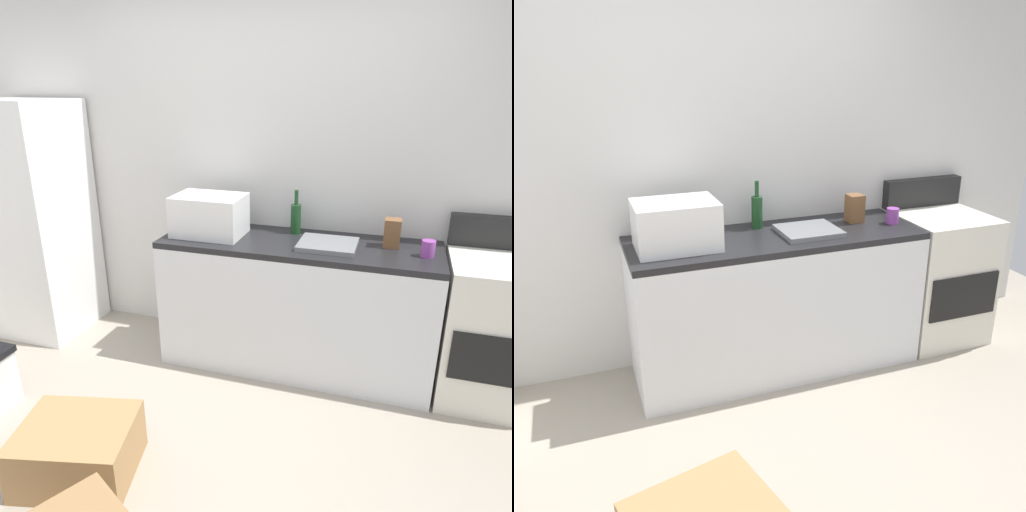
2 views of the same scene
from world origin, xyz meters
TOP-DOWN VIEW (x-y plane):
  - ground_plane at (0.00, 0.00)m, footprint 6.00×6.00m
  - wall_back at (0.00, 1.55)m, footprint 5.00×0.10m
  - kitchen_counter at (0.30, 1.20)m, footprint 1.80×0.60m
  - refrigerator at (-1.75, 1.15)m, footprint 0.68×0.66m
  - stove_oven at (1.52, 1.21)m, footprint 0.60×0.61m
  - microwave at (-0.31, 1.18)m, footprint 0.46×0.34m
  - sink_basin at (0.50, 1.16)m, footprint 0.36×0.32m
  - wine_bottle at (0.24, 1.38)m, footprint 0.07×0.07m
  - coffee_mug at (1.09, 1.16)m, footprint 0.08×0.08m
  - knife_block at (0.88, 1.28)m, footprint 0.10×0.10m
  - cardboard_box_medium at (-0.51, -0.12)m, footprint 0.64×0.57m

SIDE VIEW (x-z plane):
  - ground_plane at x=0.00m, z-range 0.00..0.00m
  - cardboard_box_medium at x=-0.51m, z-range 0.00..0.29m
  - kitchen_counter at x=0.30m, z-range 0.00..0.90m
  - stove_oven at x=1.52m, z-range -0.08..1.02m
  - refrigerator at x=-1.75m, z-range 0.00..1.76m
  - sink_basin at x=0.50m, z-range 0.90..0.93m
  - coffee_mug at x=1.09m, z-range 0.90..1.00m
  - knife_block at x=0.88m, z-range 0.90..1.08m
  - wine_bottle at x=0.24m, z-range 0.86..1.16m
  - microwave at x=-0.31m, z-range 0.90..1.17m
  - wall_back at x=0.00m, z-range 0.00..2.60m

